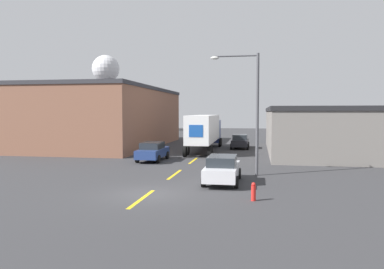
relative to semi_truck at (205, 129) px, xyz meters
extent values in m
plane|color=#333335|center=(0.15, -21.81, -2.33)|extent=(160.00, 160.00, 0.00)
cube|color=gold|center=(0.15, -22.88, -2.33)|extent=(0.20, 3.95, 0.01)
cube|color=gold|center=(0.15, -15.66, -2.33)|extent=(0.20, 3.95, 0.01)
cube|color=gold|center=(0.15, -8.43, -2.33)|extent=(0.20, 3.95, 0.01)
cube|color=brown|center=(-12.69, 4.09, 1.07)|extent=(12.56, 24.19, 6.80)
cube|color=#333338|center=(-12.69, 4.09, 4.67)|extent=(12.76, 24.39, 0.40)
cube|color=slate|center=(12.62, 0.54, -0.18)|extent=(11.83, 20.81, 4.30)
cube|color=#232326|center=(12.62, 0.54, 2.17)|extent=(12.03, 21.01, 0.40)
cube|color=navy|center=(-0.10, 5.78, -0.47)|extent=(2.25, 2.67, 2.70)
cube|color=white|center=(0.02, -1.30, 0.17)|extent=(2.50, 10.96, 2.76)
cube|color=#194CA3|center=(0.11, -6.77, 0.17)|extent=(1.28, 0.05, 1.10)
cylinder|color=black|center=(1.06, 6.13, -1.82)|extent=(0.30, 1.02, 1.02)
cylinder|color=black|center=(-1.26, 6.09, -1.82)|extent=(0.30, 1.02, 1.02)
cylinder|color=black|center=(1.08, 5.08, -1.82)|extent=(0.30, 1.02, 1.02)
cylinder|color=black|center=(-1.25, 5.04, -1.82)|extent=(0.30, 1.02, 1.02)
cylinder|color=black|center=(1.24, -4.54, -1.82)|extent=(0.30, 1.02, 1.02)
cylinder|color=black|center=(-1.09, -4.58, -1.82)|extent=(0.30, 1.02, 1.02)
cylinder|color=black|center=(1.26, -5.94, -1.82)|extent=(0.30, 1.02, 1.02)
cylinder|color=black|center=(-1.06, -5.98, -1.82)|extent=(0.30, 1.02, 1.02)
cube|color=black|center=(3.59, 3.49, -1.63)|extent=(1.83, 4.75, 0.72)
cube|color=#23282D|center=(3.59, 3.35, -0.99)|extent=(1.61, 2.47, 0.56)
cylinder|color=black|center=(4.51, 4.96, -1.99)|extent=(0.22, 0.67, 0.67)
cylinder|color=black|center=(2.68, 4.96, -1.99)|extent=(0.22, 0.67, 0.67)
cylinder|color=black|center=(4.51, 2.02, -1.99)|extent=(0.22, 0.67, 0.67)
cylinder|color=black|center=(2.68, 2.02, -1.99)|extent=(0.22, 0.67, 0.67)
cube|color=navy|center=(-3.29, -9.01, -1.63)|extent=(1.83, 4.75, 0.72)
cube|color=#23282D|center=(-3.29, -9.15, -0.99)|extent=(1.61, 2.47, 0.56)
cylinder|color=black|center=(-2.38, -7.53, -1.99)|extent=(0.22, 0.67, 0.67)
cylinder|color=black|center=(-4.21, -7.53, -1.99)|extent=(0.22, 0.67, 0.67)
cylinder|color=black|center=(-2.38, -10.48, -1.99)|extent=(0.22, 0.67, 0.67)
cylinder|color=black|center=(-4.21, -10.48, -1.99)|extent=(0.22, 0.67, 0.67)
cube|color=silver|center=(3.59, -18.03, -1.63)|extent=(1.83, 4.75, 0.72)
cube|color=#23282D|center=(3.59, -18.17, -0.99)|extent=(1.61, 2.47, 0.56)
cylinder|color=black|center=(4.51, -16.56, -1.99)|extent=(0.22, 0.67, 0.67)
cylinder|color=black|center=(2.68, -16.56, -1.99)|extent=(0.22, 0.67, 0.67)
cylinder|color=black|center=(4.51, -19.50, -1.99)|extent=(0.22, 0.67, 0.67)
cylinder|color=black|center=(2.68, -19.50, -1.99)|extent=(0.22, 0.67, 0.67)
cylinder|color=#47474C|center=(-25.40, 38.07, 3.26)|extent=(0.28, 0.28, 11.18)
cylinder|color=#47474C|center=(-27.48, 40.15, 3.26)|extent=(0.28, 0.28, 11.18)
cylinder|color=#47474C|center=(-29.57, 38.07, 3.26)|extent=(0.28, 0.28, 11.18)
cylinder|color=#47474C|center=(-27.48, 35.98, 3.26)|extent=(0.28, 0.28, 11.18)
cylinder|color=#4C4C51|center=(-27.48, 38.07, 8.65)|extent=(4.45, 4.45, 0.30)
sphere|color=silver|center=(-27.48, 38.07, 11.38)|extent=(5.96, 5.96, 5.96)
cylinder|color=#4C4C51|center=(5.60, -15.06, 1.69)|extent=(0.20, 0.20, 8.04)
cylinder|color=#4C4C51|center=(4.18, -15.06, 5.56)|extent=(2.83, 0.11, 0.11)
ellipsoid|color=silver|center=(2.77, -15.06, 5.46)|extent=(0.56, 0.32, 0.22)
cylinder|color=red|center=(5.48, -22.32, -1.97)|extent=(0.22, 0.22, 0.72)
sphere|color=red|center=(5.48, -22.32, -1.55)|extent=(0.20, 0.20, 0.20)
camera|label=1|loc=(5.69, -40.05, 1.86)|focal=35.00mm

